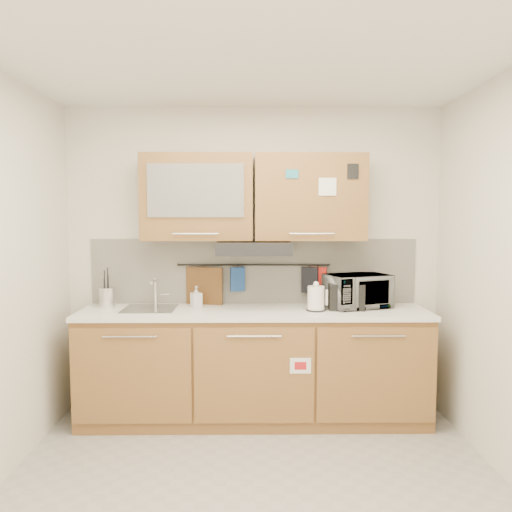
{
  "coord_description": "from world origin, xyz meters",
  "views": [
    {
      "loc": [
        -0.02,
        -2.81,
        1.69
      ],
      "look_at": [
        0.02,
        1.05,
        1.37
      ],
      "focal_mm": 35.0,
      "sensor_mm": 36.0,
      "label": 1
    }
  ],
  "objects": [
    {
      "name": "range_hood",
      "position": [
        0.0,
        1.25,
        1.42
      ],
      "size": [
        0.6,
        0.46,
        0.1
      ],
      "primitive_type": "cube",
      "color": "black",
      "rests_on": "upper_cabinets"
    },
    {
      "name": "cutting_board",
      "position": [
        -0.42,
        1.44,
        1.04
      ],
      "size": [
        0.32,
        0.1,
        0.4
      ],
      "primitive_type": "cube",
      "rotation": [
        0.0,
        0.0,
        -0.25
      ],
      "color": "brown",
      "rests_on": "utensil_rail"
    },
    {
      "name": "floor",
      "position": [
        0.0,
        0.0,
        0.0
      ],
      "size": [
        3.2,
        3.2,
        0.0
      ],
      "primitive_type": "plane",
      "color": "#9E9993",
      "rests_on": "ground"
    },
    {
      "name": "countertop",
      "position": [
        0.0,
        1.19,
        0.9
      ],
      "size": [
        2.82,
        0.62,
        0.04
      ],
      "primitive_type": "cube",
      "color": "white",
      "rests_on": "base_cabinet"
    },
    {
      "name": "kettle",
      "position": [
        0.5,
        1.14,
        1.01
      ],
      "size": [
        0.17,
        0.15,
        0.24
      ],
      "rotation": [
        0.0,
        0.0,
        0.05
      ],
      "color": "white",
      "rests_on": "countertop"
    },
    {
      "name": "base_cabinet",
      "position": [
        0.0,
        1.19,
        0.41
      ],
      "size": [
        2.8,
        0.64,
        0.88
      ],
      "color": "brown",
      "rests_on": "floor"
    },
    {
      "name": "ceiling",
      "position": [
        0.0,
        0.0,
        2.6
      ],
      "size": [
        3.2,
        3.2,
        0.0
      ],
      "primitive_type": "plane",
      "rotation": [
        3.14,
        0.0,
        0.0
      ],
      "color": "white",
      "rests_on": "wall_back"
    },
    {
      "name": "soap_bottle",
      "position": [
        -0.48,
        1.32,
        1.01
      ],
      "size": [
        0.11,
        0.11,
        0.18
      ],
      "primitive_type": "imported",
      "rotation": [
        0.0,
        0.0,
        0.51
      ],
      "color": "#999999",
      "rests_on": "countertop"
    },
    {
      "name": "utensil_crock",
      "position": [
        -1.22,
        1.31,
        1.01
      ],
      "size": [
        0.15,
        0.15,
        0.33
      ],
      "rotation": [
        0.0,
        0.0,
        -0.11
      ],
      "color": "silver",
      "rests_on": "countertop"
    },
    {
      "name": "toaster",
      "position": [
        0.75,
        1.19,
        1.03
      ],
      "size": [
        0.29,
        0.18,
        0.21
      ],
      "rotation": [
        0.0,
        0.0,
        -0.05
      ],
      "color": "black",
      "rests_on": "countertop"
    },
    {
      "name": "oven_mitt",
      "position": [
        -0.14,
        1.44,
        1.14
      ],
      "size": [
        0.13,
        0.07,
        0.21
      ],
      "primitive_type": "cube",
      "rotation": [
        0.0,
        0.0,
        0.31
      ],
      "color": "navy",
      "rests_on": "utensil_rail"
    },
    {
      "name": "dark_pouch",
      "position": [
        0.48,
        1.44,
        1.13
      ],
      "size": [
        0.15,
        0.09,
        0.22
      ],
      "primitive_type": "cube",
      "rotation": [
        0.0,
        0.0,
        -0.38
      ],
      "color": "black",
      "rests_on": "utensil_rail"
    },
    {
      "name": "microwave",
      "position": [
        0.86,
        1.29,
        1.06
      ],
      "size": [
        0.58,
        0.49,
        0.28
      ],
      "primitive_type": "imported",
      "rotation": [
        0.0,
        0.0,
        0.36
      ],
      "color": "#999999",
      "rests_on": "countertop"
    },
    {
      "name": "sink",
      "position": [
        -0.85,
        1.21,
        0.92
      ],
      "size": [
        0.42,
        0.4,
        0.26
      ],
      "color": "silver",
      "rests_on": "countertop"
    },
    {
      "name": "upper_cabinets",
      "position": [
        -0.0,
        1.32,
        1.83
      ],
      "size": [
        1.82,
        0.37,
        0.7
      ],
      "color": "brown",
      "rests_on": "wall_back"
    },
    {
      "name": "backsplash",
      "position": [
        0.0,
        1.49,
        1.2
      ],
      "size": [
        2.8,
        0.02,
        0.56
      ],
      "primitive_type": "cube",
      "color": "silver",
      "rests_on": "countertop"
    },
    {
      "name": "utensil_rail",
      "position": [
        0.0,
        1.45,
        1.26
      ],
      "size": [
        1.3,
        0.02,
        0.02
      ],
      "primitive_type": "cylinder",
      "rotation": [
        0.0,
        1.57,
        0.0
      ],
      "color": "black",
      "rests_on": "backsplash"
    },
    {
      "name": "pot_holder",
      "position": [
        0.55,
        1.44,
        1.15
      ],
      "size": [
        0.14,
        0.07,
        0.17
      ],
      "primitive_type": "cube",
      "rotation": [
        0.0,
        0.0,
        -0.34
      ],
      "color": "red",
      "rests_on": "utensil_rail"
    },
    {
      "name": "wall_back",
      "position": [
        0.0,
        1.5,
        1.3
      ],
      "size": [
        3.2,
        0.0,
        3.2
      ],
      "primitive_type": "plane",
      "rotation": [
        1.57,
        0.0,
        0.0
      ],
      "color": "silver",
      "rests_on": "ground"
    }
  ]
}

